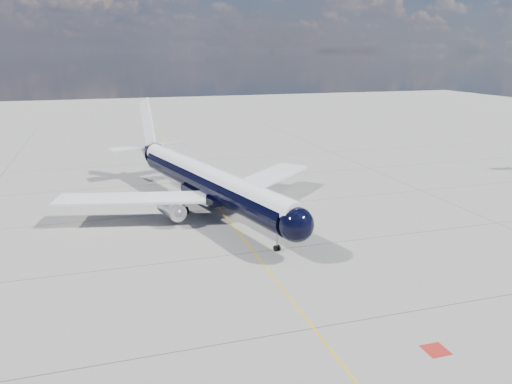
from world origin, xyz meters
TOP-DOWN VIEW (x-y plane):
  - ground at (0.00, 30.00)m, footprint 320.00×320.00m
  - taxiway_centerline at (0.00, 25.00)m, footprint 0.16×160.00m
  - red_marking at (6.80, -10.00)m, footprint 1.60×1.60m
  - main_airliner at (-1.82, 25.19)m, footprint 35.08×43.45m

SIDE VIEW (x-z plane):
  - ground at x=0.00m, z-range 0.00..0.00m
  - taxiway_centerline at x=0.00m, z-range 0.00..0.01m
  - red_marking at x=6.80m, z-range 0.00..0.01m
  - main_airliner at x=-1.82m, z-range -2.42..10.34m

